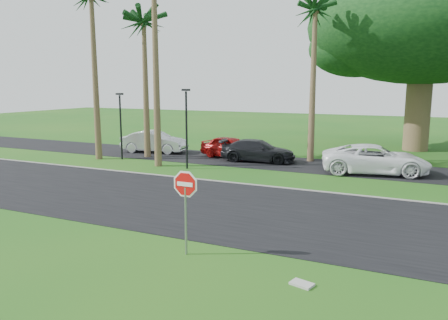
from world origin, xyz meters
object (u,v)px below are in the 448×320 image
object	(u,v)px
car_red	(231,147)
car_dark	(258,151)
car_minivan	(375,159)
car_silver	(154,142)
stop_sign_near	(185,195)

from	to	relation	value
car_red	car_dark	world-z (taller)	car_red
car_red	car_dark	distance (m)	2.24
car_dark	car_minivan	size ratio (longest dim) A/B	0.83
car_red	car_silver	bearing A→B (deg)	102.16
car_red	car_minivan	world-z (taller)	car_minivan
car_silver	car_red	bearing A→B (deg)	-98.14
car_dark	car_red	bearing A→B (deg)	68.89
car_dark	car_minivan	distance (m)	7.29
car_silver	car_dark	distance (m)	8.16
stop_sign_near	car_red	distance (m)	17.02
stop_sign_near	car_minivan	size ratio (longest dim) A/B	0.46
car_red	car_dark	size ratio (longest dim) A/B	0.88
car_red	car_minivan	distance (m)	9.51
car_silver	car_red	size ratio (longest dim) A/B	1.12
car_silver	car_dark	size ratio (longest dim) A/B	0.99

